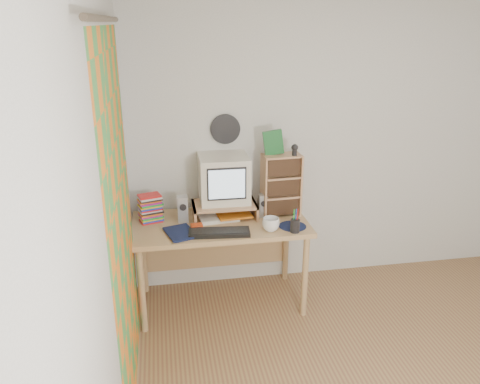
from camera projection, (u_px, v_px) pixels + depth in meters
name	position (u px, v px, depth m)	size (l,w,h in m)	color
back_wall	(330.00, 145.00, 4.10)	(3.50, 3.50, 0.00)	silver
left_wall	(105.00, 251.00, 2.20)	(3.50, 3.50, 0.00)	silver
curtain	(122.00, 228.00, 2.68)	(2.20, 2.20, 0.00)	orange
wall_disc	(225.00, 129.00, 3.87)	(0.25, 0.25, 0.02)	black
desk	(219.00, 234.00, 3.87)	(1.40, 0.70, 0.75)	tan
monitor_riser	(224.00, 206.00, 3.83)	(0.52, 0.30, 0.12)	tan
crt_monitor	(224.00, 179.00, 3.80)	(0.40, 0.40, 0.38)	beige
speaker_left	(183.00, 209.00, 3.73)	(0.08, 0.08, 0.22)	#9D9EA2
speaker_right	(263.00, 205.00, 3.84)	(0.07, 0.07, 0.19)	#9D9EA2
keyboard	(219.00, 233.00, 3.54)	(0.46, 0.15, 0.03)	black
dvd_stack	(151.00, 208.00, 3.73)	(0.17, 0.12, 0.24)	brown
cd_rack	(281.00, 185.00, 3.83)	(0.31, 0.16, 0.52)	tan
mug	(271.00, 224.00, 3.59)	(0.13, 0.13, 0.11)	white
diary	(168.00, 234.00, 3.50)	(0.24, 0.18, 0.05)	#10183B
mousepad	(293.00, 226.00, 3.68)	(0.22, 0.22, 0.00)	#101937
pen_cup	(295.00, 223.00, 3.56)	(0.07, 0.07, 0.14)	black
papers	(224.00, 216.00, 3.83)	(0.31, 0.23, 0.04)	silver
red_box	(197.00, 227.00, 3.62)	(0.09, 0.06, 0.04)	#C33A14
game_box	(273.00, 143.00, 3.71)	(0.15, 0.03, 0.20)	#1A5B28
webcam	(295.00, 150.00, 3.70)	(0.05, 0.05, 0.09)	black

